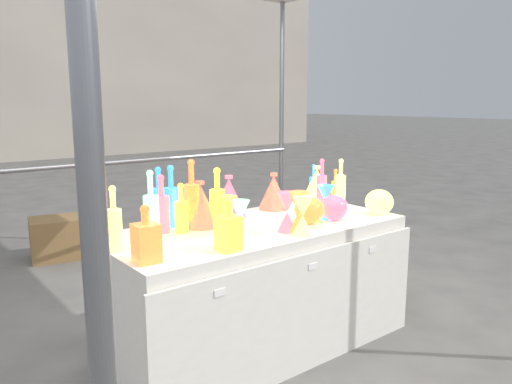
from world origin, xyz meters
TOP-DOWN VIEW (x-y plane):
  - ground at (0.00, 0.00)m, footprint 80.00×80.00m
  - display_table at (0.00, -0.01)m, footprint 1.84×0.83m
  - background_building at (4.00, 14.00)m, footprint 14.00×6.00m
  - cardboard_box_closed at (-0.40, 2.50)m, footprint 0.60×0.49m
  - cardboard_box_flat at (0.80, 2.39)m, footprint 0.91×0.82m
  - bottle_0 at (-0.42, 0.13)m, footprint 0.08×0.08m
  - bottle_1 at (-0.45, 0.35)m, footprint 0.10×0.10m
  - bottle_2 at (-0.32, 0.18)m, footprint 0.09×0.09m
  - bottle_3 at (-0.51, 0.20)m, footprint 0.10×0.10m
  - bottle_4 at (-0.85, 0.04)m, footprint 0.08×0.08m
  - bottle_5 at (-0.62, 0.09)m, footprint 0.10×0.10m
  - bottle_6 at (-0.19, 0.12)m, footprint 0.10×0.10m
  - bottle_7 at (-0.40, 0.29)m, footprint 0.10×0.10m
  - decanter_0 at (-0.41, -0.31)m, footprint 0.11×0.11m
  - decanter_1 at (-0.81, -0.23)m, footprint 0.11×0.11m
  - hourglass_0 at (0.09, -0.27)m, footprint 0.15×0.15m
  - hourglass_1 at (0.05, -0.22)m, footprint 0.12×0.12m
  - hourglass_2 at (0.06, -0.34)m, footprint 0.12×0.12m
  - hourglass_3 at (-0.24, -0.17)m, footprint 0.11×0.11m
  - hourglass_4 at (-0.23, -0.05)m, footprint 0.13×0.13m
  - hourglass_5 at (0.44, -0.14)m, footprint 0.11×0.11m
  - globe_0 at (0.33, -0.13)m, footprint 0.17×0.17m
  - globe_1 at (0.81, -0.26)m, footprint 0.20×0.20m
  - globe_2 at (0.28, -0.16)m, footprint 0.24×0.24m
  - globe_3 at (0.46, -0.19)m, footprint 0.22×0.22m
  - lampshade_0 at (-0.27, 0.18)m, footprint 0.23×0.23m
  - lampshade_1 at (0.37, 0.28)m, footprint 0.25×0.25m
  - lampshade_2 at (0.00, 0.28)m, footprint 0.22×0.22m
  - lampshade_3 at (0.78, 0.28)m, footprint 0.25×0.25m
  - bottle_8 at (0.82, 0.36)m, footprint 0.06×0.06m
  - bottle_9 at (0.86, 0.17)m, footprint 0.06×0.06m
  - bottle_10 at (0.74, 0.19)m, footprint 0.09×0.09m
  - bottle_11 at (0.86, 0.12)m, footprint 0.07×0.07m

SIDE VIEW (x-z plane):
  - ground at x=0.00m, z-range 0.00..0.00m
  - cardboard_box_flat at x=0.80m, z-range 0.00..0.06m
  - cardboard_box_closed at x=-0.40m, z-range 0.00..0.39m
  - display_table at x=0.00m, z-range 0.00..0.75m
  - globe_0 at x=0.33m, z-range 0.75..0.87m
  - globe_3 at x=0.46m, z-range 0.75..0.89m
  - globe_1 at x=0.81m, z-range 0.75..0.89m
  - globe_2 at x=0.28m, z-range 0.75..0.90m
  - hourglass_3 at x=-0.24m, z-range 0.75..0.96m
  - hourglass_4 at x=-0.23m, z-range 0.75..0.96m
  - hourglass_5 at x=0.44m, z-range 0.75..0.96m
  - hourglass_2 at x=0.06m, z-range 0.75..0.97m
  - hourglass_1 at x=0.05m, z-range 0.75..0.97m
  - hourglass_0 at x=0.09m, z-range 0.75..0.98m
  - bottle_9 at x=0.86m, z-range 0.75..1.00m
  - lampshade_1 at x=0.37m, z-range 0.75..1.00m
  - decanter_0 at x=-0.41m, z-range 0.75..1.01m
  - lampshade_3 at x=0.78m, z-range 0.75..1.01m
  - lampshade_2 at x=0.00m, z-range 0.75..1.01m
  - bottle_8 at x=0.82m, z-range 0.75..1.02m
  - decanter_1 at x=-0.81m, z-range 0.75..1.02m
  - lampshade_0 at x=-0.27m, z-range 0.75..1.02m
  - bottle_0 at x=-0.42m, z-range 0.75..1.03m
  - bottle_4 at x=-0.85m, z-range 0.75..1.07m
  - bottle_11 at x=0.86m, z-range 0.75..1.07m
  - bottle_10 at x=0.74m, z-range 0.75..1.08m
  - bottle_3 at x=-0.51m, z-range 0.75..1.08m
  - bottle_6 at x=-0.19m, z-range 0.75..1.10m
  - bottle_1 at x=-0.45m, z-range 0.75..1.10m
  - bottle_7 at x=-0.40m, z-range 0.75..1.11m
  - bottle_5 at x=-0.62m, z-range 0.75..1.12m
  - bottle_2 at x=-0.32m, z-range 0.75..1.15m
  - background_building at x=4.00m, z-range 0.00..6.00m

